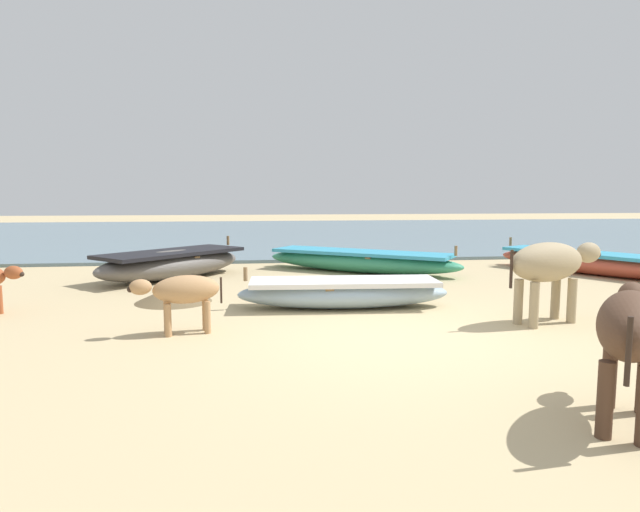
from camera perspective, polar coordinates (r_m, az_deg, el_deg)
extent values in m
plane|color=tan|center=(6.35, 8.13, -8.61)|extent=(80.00, 80.00, 0.00)
cube|color=slate|center=(23.11, -3.28, 2.48)|extent=(60.00, 20.00, 0.08)
ellipsoid|color=#5B5651|center=(11.01, -15.47, -0.89)|extent=(3.12, 3.14, 0.56)
cube|color=black|center=(10.99, -15.51, 0.34)|extent=(2.83, 2.84, 0.07)
cube|color=olive|center=(11.14, -14.49, 0.02)|extent=(0.77, 0.77, 0.04)
cylinder|color=olive|center=(11.94, -9.75, 1.64)|extent=(0.06, 0.06, 0.20)
ellipsoid|color=#8CA5B7|center=(7.91, 2.51, -4.02)|extent=(3.15, 1.03, 0.41)
cube|color=white|center=(7.88, 2.52, -2.76)|extent=(2.78, 0.99, 0.07)
cube|color=olive|center=(7.86, 0.83, -3.23)|extent=(0.16, 0.72, 0.04)
cylinder|color=olive|center=(7.83, -7.93, -1.91)|extent=(0.06, 0.06, 0.20)
ellipsoid|color=#B74733|center=(12.57, 27.31, -0.73)|extent=(3.01, 4.29, 0.45)
cube|color=#3399BF|center=(12.54, 27.36, 0.14)|extent=(2.73, 3.82, 0.07)
cube|color=olive|center=(12.70, 25.99, -0.03)|extent=(0.75, 0.50, 0.04)
cylinder|color=olive|center=(13.52, 19.60, 1.47)|extent=(0.06, 0.06, 0.20)
ellipsoid|color=#338C66|center=(11.55, 4.30, -0.59)|extent=(4.18, 3.30, 0.46)
cube|color=#3399BF|center=(11.52, 4.31, 0.37)|extent=(3.73, 2.98, 0.07)
cube|color=olive|center=(11.41, 5.85, -0.06)|extent=(0.55, 0.72, 0.04)
cylinder|color=olive|center=(10.88, 14.25, 0.54)|extent=(0.06, 0.06, 0.20)
ellipsoid|color=#4C3323|center=(4.40, 30.10, -6.34)|extent=(1.00, 1.11, 0.47)
ellipsoid|color=#4C3323|center=(5.09, 30.23, -3.82)|extent=(0.39, 0.41, 0.25)
sphere|color=#2D2119|center=(5.25, 30.23, -3.86)|extent=(0.14, 0.14, 0.10)
cylinder|color=#4C3323|center=(4.82, 28.40, -10.93)|extent=(0.11, 0.11, 0.54)
cylinder|color=#4C3323|center=(4.22, 28.06, -13.34)|extent=(0.11, 0.11, 0.54)
cylinder|color=#2D2119|center=(3.86, 29.97, -8.79)|extent=(0.04, 0.04, 0.44)
ellipsoid|color=tan|center=(6.58, -14.02, -3.45)|extent=(0.83, 0.47, 0.34)
ellipsoid|color=tan|center=(6.54, -18.55, -3.15)|extent=(0.28, 0.21, 0.18)
sphere|color=#2D2119|center=(6.54, -19.54, -3.37)|extent=(0.08, 0.08, 0.07)
cylinder|color=tan|center=(6.54, -15.85, -6.60)|extent=(0.08, 0.08, 0.39)
cylinder|color=tan|center=(6.71, -15.95, -6.28)|extent=(0.08, 0.08, 0.39)
cylinder|color=tan|center=(6.58, -11.89, -6.40)|extent=(0.08, 0.08, 0.39)
cylinder|color=tan|center=(6.75, -12.08, -6.09)|extent=(0.08, 0.08, 0.39)
cylinder|color=#2D2119|center=(6.63, -10.47, -3.59)|extent=(0.03, 0.03, 0.32)
ellipsoid|color=#9E4C28|center=(8.42, -29.81, -1.53)|extent=(0.29, 0.21, 0.19)
sphere|color=#2D2119|center=(8.36, -29.15, -1.70)|extent=(0.09, 0.09, 0.07)
cylinder|color=#9E4C28|center=(8.72, -30.92, -4.02)|extent=(0.08, 0.08, 0.40)
ellipsoid|color=tan|center=(7.43, 22.99, -0.60)|extent=(1.25, 0.82, 0.51)
ellipsoid|color=tan|center=(8.02, 26.63, 0.33)|extent=(0.44, 0.34, 0.28)
sphere|color=#2D2119|center=(8.16, 27.34, 0.16)|extent=(0.13, 0.13, 0.11)
cylinder|color=tan|center=(7.84, 23.75, -4.03)|extent=(0.12, 0.12, 0.58)
cylinder|color=tan|center=(7.68, 25.20, -4.31)|extent=(0.12, 0.12, 0.58)
cylinder|color=tan|center=(7.34, 20.33, -4.57)|extent=(0.12, 0.12, 0.58)
cylinder|color=tan|center=(7.17, 21.81, -4.89)|extent=(0.12, 0.12, 0.58)
cylinder|color=#2D2119|center=(6.98, 19.68, -1.32)|extent=(0.04, 0.04, 0.48)
cone|color=brown|center=(8.62, -15.32, -3.89)|extent=(1.45, 1.45, 0.26)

